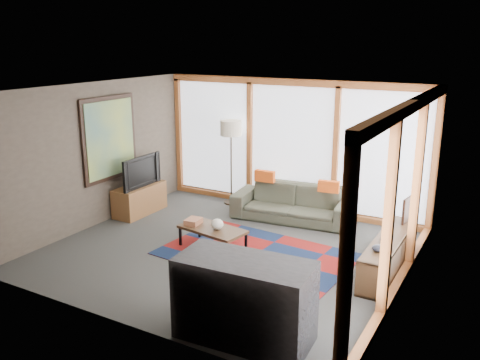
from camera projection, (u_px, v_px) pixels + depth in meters
The scene contains 17 objects.
ground at pixel (228, 251), 8.25m from camera, with size 5.50×5.50×0.00m, color #30302E.
room_envelope at pixel (272, 155), 8.07m from camera, with size 5.52×5.02×2.62m.
rug at pixel (256, 254), 8.11m from camera, with size 2.93×1.89×0.01m, color maroon.
sofa at pixel (293, 203), 9.59m from camera, with size 2.26×0.88×0.66m, color #353628.
pillow_left at pixel (265, 176), 9.79m from camera, with size 0.40×0.12×0.22m, color #D04C13.
pillow_right at pixel (329, 186), 9.12m from camera, with size 0.38×0.11×0.21m, color #D04C13.
floor_lamp at pixel (231, 163), 10.41m from camera, with size 0.44×0.44×1.75m, color #2D2215, non-canonical shape.
coffee_table at pixel (213, 238), 8.28m from camera, with size 1.10×0.55×0.37m, color #352111, non-canonical shape.
book_stack at pixel (193, 221), 8.39m from camera, with size 0.22×0.28×0.09m, color #9B5B3C.
vase at pixel (217, 224), 8.15m from camera, with size 0.20×0.20×0.18m, color beige.
bookshelf at pixel (388, 254), 7.50m from camera, with size 0.37×2.06×0.51m, color #352111, non-canonical shape.
bowl_a at pixel (378, 248), 6.95m from camera, with size 0.18×0.18×0.09m, color black.
bowl_b at pixel (386, 240), 7.24m from camera, with size 0.18×0.18×0.09m, color black.
shelf_picture at pixel (407, 210), 8.00m from camera, with size 0.04×0.31×0.41m, color black.
tv_console at pixel (140, 199), 9.97m from camera, with size 0.47×1.13×0.56m, color brown.
television at pixel (138, 171), 9.78m from camera, with size 1.05×0.14×0.60m, color black.
bar_counter at pixel (244, 300), 5.73m from camera, with size 1.53×0.71×0.97m, color black.
Camera 1 is at (3.91, -6.56, 3.33)m, focal length 38.00 mm.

